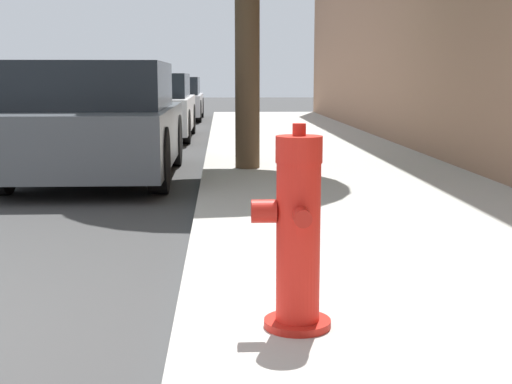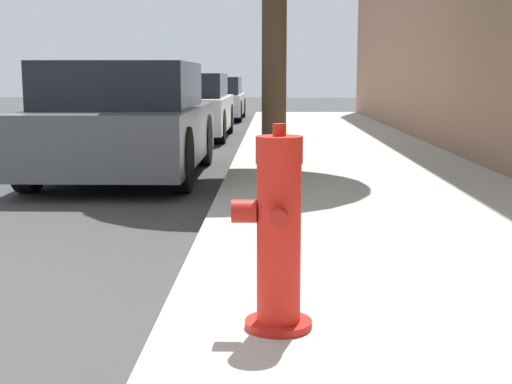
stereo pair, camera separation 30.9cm
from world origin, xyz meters
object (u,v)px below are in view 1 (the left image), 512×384
(fire_hydrant, at_px, (297,235))
(parked_car_far, at_px, (170,99))
(parked_car_mid, at_px, (148,107))
(parked_car_near, at_px, (98,122))

(fire_hydrant, bearing_deg, parked_car_far, 95.84)
(fire_hydrant, distance_m, parked_car_mid, 11.49)
(fire_hydrant, xyz_separation_m, parked_car_near, (-1.83, 5.64, 0.15))
(parked_car_mid, bearing_deg, parked_car_far, 89.98)
(parked_car_near, relative_size, parked_car_mid, 0.99)
(fire_hydrant, relative_size, parked_car_near, 0.23)
(parked_car_near, distance_m, parked_car_far, 11.94)
(parked_car_far, bearing_deg, fire_hydrant, -84.16)
(fire_hydrant, relative_size, parked_car_far, 0.24)
(fire_hydrant, height_order, parked_car_mid, parked_car_mid)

